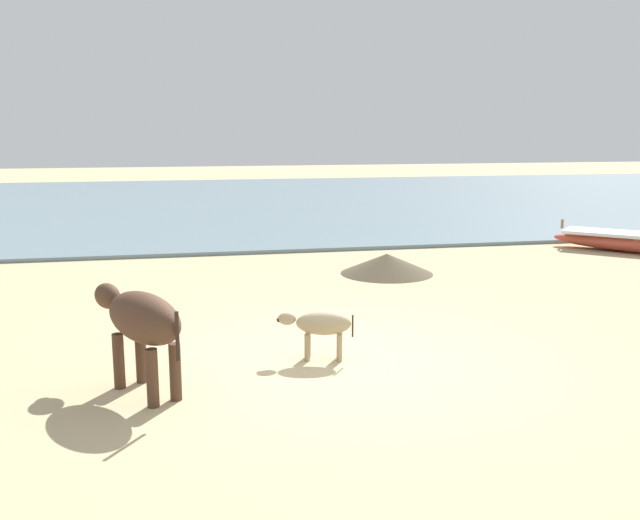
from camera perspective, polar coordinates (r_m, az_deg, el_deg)
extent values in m
plane|color=tan|center=(8.06, 2.50, -8.33)|extent=(80.00, 80.00, 0.00)
cube|color=slate|center=(24.64, -7.13, 4.68)|extent=(60.00, 20.00, 0.08)
cube|color=olive|center=(16.32, 24.44, 1.64)|extent=(0.56, 0.60, 0.04)
cylinder|color=olive|center=(16.54, 19.07, 2.80)|extent=(0.06, 0.06, 0.20)
ellipsoid|color=#4C3323|center=(7.13, -14.09, -4.57)|extent=(1.00, 1.22, 0.50)
ellipsoid|color=#4C3323|center=(7.77, -16.87, -2.81)|extent=(0.39, 0.44, 0.27)
sphere|color=#2D2119|center=(7.93, -17.40, -2.81)|extent=(0.14, 0.14, 0.10)
cylinder|color=#4C3323|center=(7.51, -16.02, -7.89)|extent=(0.12, 0.12, 0.58)
cylinder|color=#4C3323|center=(7.62, -14.33, -7.54)|extent=(0.12, 0.12, 0.58)
cylinder|color=#4C3323|center=(6.95, -13.45, -9.31)|extent=(0.12, 0.12, 0.58)
cylinder|color=#4C3323|center=(7.06, -11.66, -8.88)|extent=(0.12, 0.12, 0.58)
cylinder|color=#2D2119|center=(6.64, -11.50, -6.08)|extent=(0.04, 0.04, 0.47)
ellipsoid|color=tan|center=(8.04, 0.29, -5.14)|extent=(0.67, 0.40, 0.28)
ellipsoid|color=tan|center=(8.05, -2.70, -4.78)|extent=(0.23, 0.17, 0.15)
sphere|color=#2D2119|center=(8.07, -3.34, -4.88)|extent=(0.07, 0.07, 0.06)
cylinder|color=tan|center=(8.06, -1.05, -7.13)|extent=(0.06, 0.06, 0.32)
cylinder|color=tan|center=(8.19, -0.98, -6.84)|extent=(0.06, 0.06, 0.32)
cylinder|color=tan|center=(8.04, 1.58, -7.18)|extent=(0.06, 0.06, 0.32)
cylinder|color=tan|center=(8.17, 1.60, -6.88)|extent=(0.06, 0.06, 0.32)
cylinder|color=#2D2119|center=(8.03, 2.67, -5.37)|extent=(0.02, 0.02, 0.26)
cone|color=brown|center=(12.80, 5.43, -0.30)|extent=(2.16, 2.16, 0.37)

